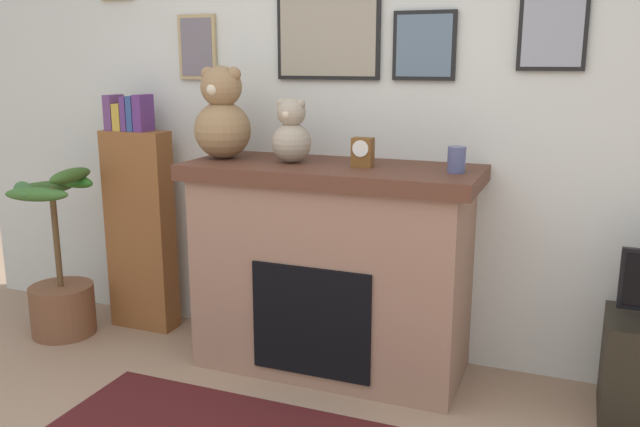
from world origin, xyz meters
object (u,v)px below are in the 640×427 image
(candle_jar, at_px, (457,160))
(teddy_bear_cream, at_px, (291,134))
(potted_plant, at_px, (60,279))
(fireplace, at_px, (332,267))
(bookshelf, at_px, (140,223))
(mantel_clock, at_px, (363,152))
(teddy_bear_grey, at_px, (222,117))

(candle_jar, height_order, teddy_bear_cream, teddy_bear_cream)
(potted_plant, height_order, candle_jar, candle_jar)
(fireplace, relative_size, potted_plant, 1.48)
(potted_plant, bearing_deg, teddy_bear_cream, 6.86)
(candle_jar, bearing_deg, bookshelf, 176.59)
(fireplace, distance_m, candle_jar, 0.88)
(bookshelf, xyz_separation_m, potted_plant, (-0.39, -0.29, -0.32))
(fireplace, height_order, bookshelf, bookshelf)
(potted_plant, relative_size, candle_jar, 8.24)
(bookshelf, bearing_deg, mantel_clock, -4.55)
(candle_jar, relative_size, teddy_bear_grey, 0.25)
(potted_plant, height_order, teddy_bear_cream, teddy_bear_cream)
(candle_jar, bearing_deg, teddy_bear_grey, -179.97)
(fireplace, distance_m, teddy_bear_cream, 0.73)
(bookshelf, bearing_deg, teddy_bear_cream, -6.14)
(potted_plant, height_order, mantel_clock, mantel_clock)
(bookshelf, bearing_deg, fireplace, -4.30)
(mantel_clock, relative_size, teddy_bear_cream, 0.44)
(bookshelf, height_order, potted_plant, bookshelf)
(fireplace, xyz_separation_m, potted_plant, (-1.67, -0.19, -0.21))
(teddy_bear_grey, xyz_separation_m, teddy_bear_cream, (0.40, 0.00, -0.07))
(mantel_clock, bearing_deg, fireplace, 173.52)
(potted_plant, distance_m, teddy_bear_cream, 1.73)
(teddy_bear_cream, bearing_deg, bookshelf, 173.86)
(fireplace, bearing_deg, teddy_bear_grey, -178.31)
(teddy_bear_grey, bearing_deg, potted_plant, -170.55)
(fireplace, xyz_separation_m, teddy_bear_grey, (-0.62, -0.02, 0.77))
(potted_plant, height_order, teddy_bear_grey, teddy_bear_grey)
(fireplace, relative_size, mantel_clock, 10.36)
(mantel_clock, xyz_separation_m, teddy_bear_cream, (-0.39, 0.00, 0.08))
(fireplace, relative_size, candle_jar, 12.18)
(candle_jar, relative_size, teddy_bear_cream, 0.37)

